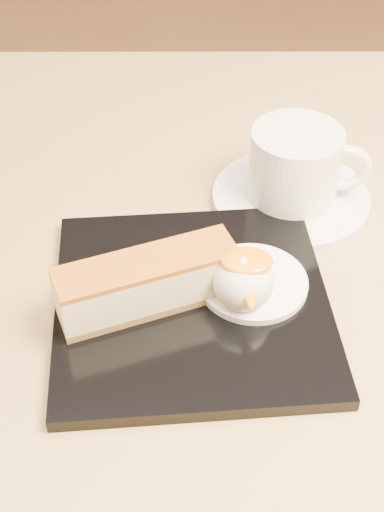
{
  "coord_description": "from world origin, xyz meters",
  "views": [
    {
      "loc": [
        -0.05,
        -0.45,
        1.15
      ],
      "look_at": [
        -0.04,
        -0.03,
        0.76
      ],
      "focal_mm": 50.0,
      "sensor_mm": 36.0,
      "label": 1
    }
  ],
  "objects_px": {
    "coffee_cup": "(297,163)",
    "table": "(236,377)",
    "dessert_plate": "(192,303)",
    "saucer": "(291,198)",
    "cheesecake": "(147,282)",
    "ice_cream_scoop": "(243,281)"
  },
  "relations": [
    {
      "from": "dessert_plate",
      "to": "saucer",
      "type": "height_order",
      "value": "dessert_plate"
    },
    {
      "from": "ice_cream_scoop",
      "to": "coffee_cup",
      "type": "height_order",
      "value": "coffee_cup"
    },
    {
      "from": "coffee_cup",
      "to": "dessert_plate",
      "type": "bearing_deg",
      "value": -118.05
    },
    {
      "from": "saucer",
      "to": "table",
      "type": "bearing_deg",
      "value": -119.15
    },
    {
      "from": "dessert_plate",
      "to": "cheesecake",
      "type": "bearing_deg",
      "value": -171.87
    },
    {
      "from": "dessert_plate",
      "to": "coffee_cup",
      "type": "relative_size",
      "value": 1.95
    },
    {
      "from": "coffee_cup",
      "to": "cheesecake",
      "type": "bearing_deg",
      "value": -125.65
    },
    {
      "from": "table",
      "to": "saucer",
      "type": "xyz_separation_m",
      "value": [
        0.05,
        0.09,
        0.16
      ]
    },
    {
      "from": "ice_cream_scoop",
      "to": "dessert_plate",
      "type": "bearing_deg",
      "value": 172.87
    },
    {
      "from": "dessert_plate",
      "to": "saucer",
      "type": "xyz_separation_m",
      "value": [
        0.09,
        0.14,
        -0.0
      ]
    },
    {
      "from": "ice_cream_scoop",
      "to": "saucer",
      "type": "bearing_deg",
      "value": 69.21
    },
    {
      "from": "table",
      "to": "dessert_plate",
      "type": "bearing_deg",
      "value": -132.15
    },
    {
      "from": "table",
      "to": "saucer",
      "type": "relative_size",
      "value": 5.33
    },
    {
      "from": "cheesecake",
      "to": "coffee_cup",
      "type": "relative_size",
      "value": 1.3
    },
    {
      "from": "cheesecake",
      "to": "ice_cream_scoop",
      "type": "relative_size",
      "value": 3.03
    },
    {
      "from": "table",
      "to": "dessert_plate",
      "type": "distance_m",
      "value": 0.17
    },
    {
      "from": "table",
      "to": "coffee_cup",
      "type": "distance_m",
      "value": 0.23
    },
    {
      "from": "dessert_plate",
      "to": "coffee_cup",
      "type": "distance_m",
      "value": 0.17
    },
    {
      "from": "saucer",
      "to": "cheesecake",
      "type": "bearing_deg",
      "value": -131.95
    },
    {
      "from": "coffee_cup",
      "to": "table",
      "type": "bearing_deg",
      "value": -113.43
    },
    {
      "from": "table",
      "to": "dessert_plate",
      "type": "relative_size",
      "value": 3.64
    },
    {
      "from": "ice_cream_scoop",
      "to": "coffee_cup",
      "type": "distance_m",
      "value": 0.16
    }
  ]
}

